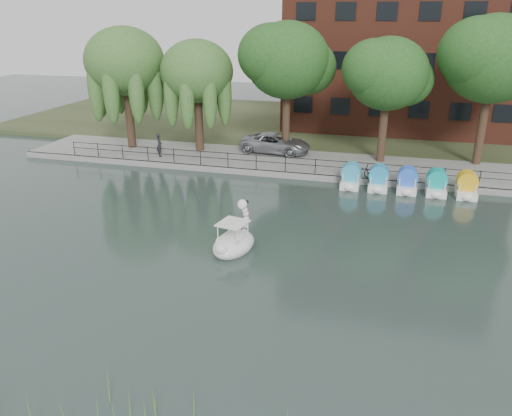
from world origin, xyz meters
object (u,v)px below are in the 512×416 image
at_px(minivan, 275,142).
at_px(bicycle, 360,169).
at_px(pedestrian, 159,143).
at_px(swan_boat, 234,240).

height_order(minivan, bicycle, minivan).
bearing_deg(minivan, pedestrian, 118.02).
xyz_separation_m(minivan, bicycle, (6.59, -4.40, -0.33)).
xyz_separation_m(bicycle, pedestrian, (-14.50, 1.10, 0.49)).
relative_size(bicycle, pedestrian, 0.87).
distance_m(minivan, swan_boat, 16.02).
bearing_deg(pedestrian, minivan, -100.85).
height_order(minivan, pedestrian, pedestrian).
relative_size(pedestrian, swan_boat, 0.69).
height_order(bicycle, swan_boat, swan_boat).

